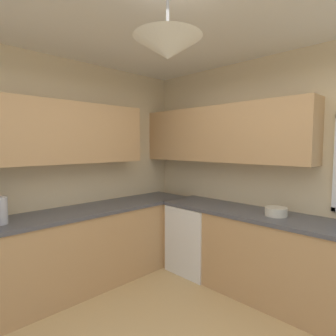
# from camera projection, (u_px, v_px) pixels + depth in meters

# --- Properties ---
(room_shell) EXTENTS (4.09, 3.88, 2.75)m
(room_shell) POSITION_uv_depth(u_px,v_px,m) (155.00, 123.00, 2.79)
(room_shell) COLOR beige
(room_shell) RESTS_ON ground_plane
(counter_run_left) EXTENTS (0.65, 3.49, 0.92)m
(counter_run_left) POSITION_uv_depth(u_px,v_px,m) (62.00, 254.00, 3.09)
(counter_run_left) COLOR tan
(counter_run_left) RESTS_ON ground_plane
(counter_run_back) EXTENTS (3.18, 0.65, 0.92)m
(counter_run_back) POSITION_uv_depth(u_px,v_px,m) (291.00, 263.00, 2.86)
(counter_run_back) COLOR tan
(counter_run_back) RESTS_ON ground_plane
(dishwasher) EXTENTS (0.60, 0.60, 0.87)m
(dishwasher) POSITION_uv_depth(u_px,v_px,m) (197.00, 238.00, 3.71)
(dishwasher) COLOR white
(dishwasher) RESTS_ON ground_plane
(kettle) EXTENTS (0.13, 0.13, 0.26)m
(kettle) POSITION_uv_depth(u_px,v_px,m) (0.00, 211.00, 2.62)
(kettle) COLOR #B7B7BC
(kettle) RESTS_ON counter_run_left
(bowl) EXTENTS (0.23, 0.23, 0.09)m
(bowl) POSITION_uv_depth(u_px,v_px,m) (276.00, 212.00, 2.94)
(bowl) COLOR beige
(bowl) RESTS_ON counter_run_back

